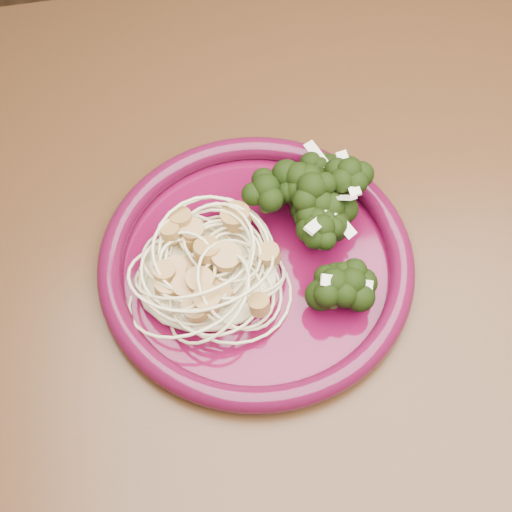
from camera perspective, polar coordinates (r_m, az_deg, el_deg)
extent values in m
plane|color=#51341C|center=(1.34, -4.79, -18.39)|extent=(3.50, 3.50, 0.00)
cube|color=#472814|center=(0.65, -9.37, -3.43)|extent=(1.20, 0.80, 0.04)
cylinder|color=#472814|center=(1.26, 16.96, 6.77)|extent=(0.06, 0.06, 0.71)
cylinder|color=#4D0722|center=(0.63, 0.00, -0.81)|extent=(0.31, 0.31, 0.01)
torus|color=#4D0A25|center=(0.63, 0.00, -0.38)|extent=(0.32, 0.32, 0.02)
ellipsoid|color=beige|center=(0.61, -3.98, -1.23)|extent=(0.14, 0.13, 0.03)
ellipsoid|color=black|center=(0.62, 4.81, 2.06)|extent=(0.11, 0.16, 0.05)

